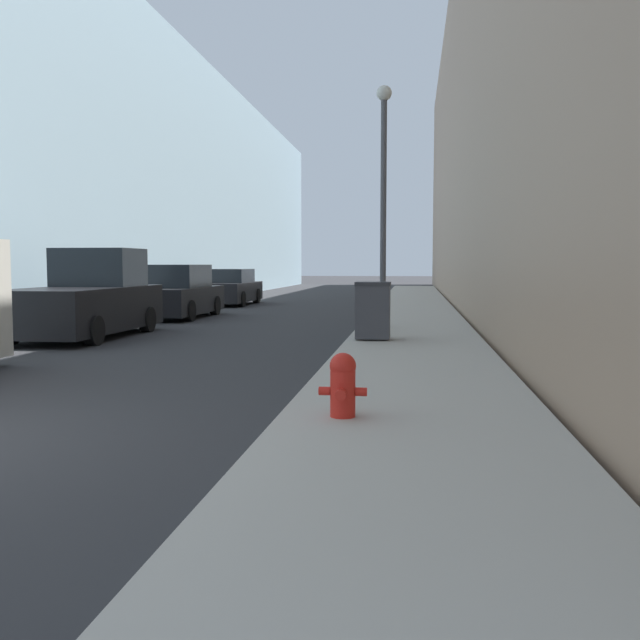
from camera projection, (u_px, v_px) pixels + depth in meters
name	position (u px, v px, depth m)	size (l,w,h in m)	color
sidewalk_right	(414.00, 315.00, 23.55)	(2.90, 60.00, 0.12)	#ADA89E
building_left_glass	(73.00, 180.00, 33.07)	(12.00, 60.00, 11.28)	#99B7C6
building_right_stone	(597.00, 128.00, 29.90)	(12.00, 60.00, 14.89)	#9E7F66
fire_hydrant	(343.00, 383.00, 7.43)	(0.50, 0.39, 0.67)	red
trash_bin	(373.00, 310.00, 15.08)	(0.74, 0.71, 1.22)	#3D3D42
lamppost	(383.00, 193.00, 17.85)	(0.38, 0.38, 6.03)	#4C4C51
pickup_truck	(87.00, 300.00, 16.82)	(2.13, 4.95, 2.11)	black
parked_sedan_near	(178.00, 294.00, 22.92)	(1.90, 4.68, 1.71)	black
parked_sedan_far	(231.00, 288.00, 30.25)	(1.84, 4.68, 1.52)	black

